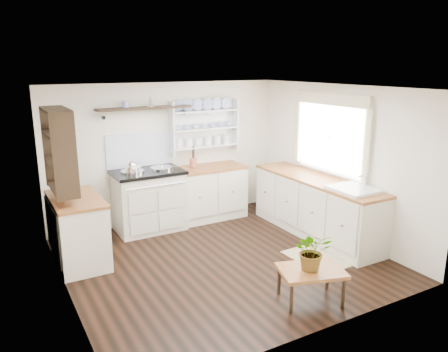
# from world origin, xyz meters

# --- Properties ---
(floor) EXTENTS (4.00, 3.80, 0.01)m
(floor) POSITION_xyz_m (0.00, 0.00, 0.00)
(floor) COLOR black
(floor) RESTS_ON ground
(wall_back) EXTENTS (4.00, 0.02, 2.30)m
(wall_back) POSITION_xyz_m (0.00, 1.90, 1.15)
(wall_back) COLOR #EDE6CD
(wall_back) RESTS_ON ground
(wall_right) EXTENTS (0.02, 3.80, 2.30)m
(wall_right) POSITION_xyz_m (2.00, 0.00, 1.15)
(wall_right) COLOR #EDE6CD
(wall_right) RESTS_ON ground
(wall_left) EXTENTS (0.02, 3.80, 2.30)m
(wall_left) POSITION_xyz_m (-2.00, 0.00, 1.15)
(wall_left) COLOR #EDE6CD
(wall_left) RESTS_ON ground
(ceiling) EXTENTS (4.00, 3.80, 0.01)m
(ceiling) POSITION_xyz_m (0.00, 0.00, 2.30)
(ceiling) COLOR white
(ceiling) RESTS_ON wall_back
(window) EXTENTS (0.08, 1.55, 1.22)m
(window) POSITION_xyz_m (1.95, 0.15, 1.56)
(window) COLOR white
(window) RESTS_ON wall_right
(aga_cooker) EXTENTS (1.09, 0.75, 1.00)m
(aga_cooker) POSITION_xyz_m (-0.47, 1.57, 0.49)
(aga_cooker) COLOR beige
(aga_cooker) RESTS_ON floor
(back_cabinets) EXTENTS (1.27, 0.63, 0.90)m
(back_cabinets) POSITION_xyz_m (0.60, 1.60, 0.46)
(back_cabinets) COLOR beige
(back_cabinets) RESTS_ON floor
(right_cabinets) EXTENTS (0.62, 2.43, 0.90)m
(right_cabinets) POSITION_xyz_m (1.70, 0.10, 0.46)
(right_cabinets) COLOR beige
(right_cabinets) RESTS_ON floor
(belfast_sink) EXTENTS (0.55, 0.60, 0.45)m
(belfast_sink) POSITION_xyz_m (1.70, -0.65, 0.80)
(belfast_sink) COLOR white
(belfast_sink) RESTS_ON right_cabinets
(left_cabinets) EXTENTS (0.62, 1.13, 0.90)m
(left_cabinets) POSITION_xyz_m (-1.70, 0.90, 0.46)
(left_cabinets) COLOR beige
(left_cabinets) RESTS_ON floor
(plate_rack) EXTENTS (1.20, 0.22, 0.90)m
(plate_rack) POSITION_xyz_m (0.65, 1.86, 1.56)
(plate_rack) COLOR white
(plate_rack) RESTS_ON wall_back
(high_shelf) EXTENTS (1.50, 0.29, 0.16)m
(high_shelf) POSITION_xyz_m (-0.40, 1.78, 1.91)
(high_shelf) COLOR black
(high_shelf) RESTS_ON wall_back
(left_shelving) EXTENTS (0.28, 0.80, 1.05)m
(left_shelving) POSITION_xyz_m (-1.84, 0.90, 1.55)
(left_shelving) COLOR black
(left_shelving) RESTS_ON wall_left
(kettle) EXTENTS (0.19, 0.19, 0.24)m
(kettle) POSITION_xyz_m (-0.75, 1.45, 1.05)
(kettle) COLOR silver
(kettle) RESTS_ON aga_cooker
(utensil_crock) EXTENTS (0.12, 0.12, 0.14)m
(utensil_crock) POSITION_xyz_m (0.37, 1.68, 0.98)
(utensil_crock) COLOR #A95B3D
(utensil_crock) RESTS_ON back_cabinets
(center_table) EXTENTS (0.82, 0.69, 0.38)m
(center_table) POSITION_xyz_m (0.34, -1.40, 0.33)
(center_table) COLOR brown
(center_table) RESTS_ON floor
(potted_plant) EXTENTS (0.51, 0.49, 0.44)m
(potted_plant) POSITION_xyz_m (0.34, -1.40, 0.60)
(potted_plant) COLOR #3F7233
(potted_plant) RESTS_ON center_table
(floor_rug) EXTENTS (0.58, 0.87, 0.02)m
(floor_rug) POSITION_xyz_m (1.11, -0.62, 0.01)
(floor_rug) COLOR #9D8F5B
(floor_rug) RESTS_ON floor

